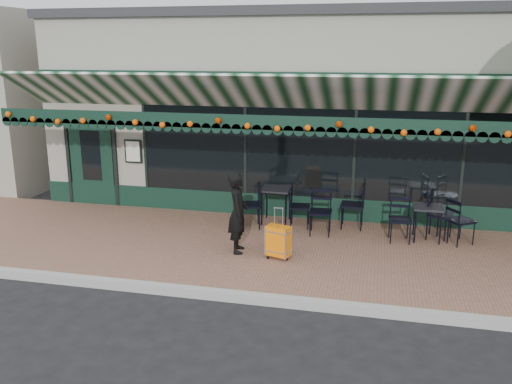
% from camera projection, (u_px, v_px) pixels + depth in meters
% --- Properties ---
extents(ground, '(80.00, 80.00, 0.00)m').
position_uv_depth(ground, '(247.00, 300.00, 8.52)').
color(ground, black).
rests_on(ground, ground).
extents(sidewalk, '(18.00, 4.00, 0.15)m').
position_uv_depth(sidewalk, '(272.00, 250.00, 10.39)').
color(sidewalk, brown).
rests_on(sidewalk, ground).
extents(curb, '(18.00, 0.16, 0.15)m').
position_uv_depth(curb, '(245.00, 297.00, 8.43)').
color(curb, '#9E9E99').
rests_on(curb, ground).
extents(restaurant_building, '(12.00, 9.60, 4.50)m').
position_uv_depth(restaurant_building, '(312.00, 105.00, 15.32)').
color(restaurant_building, gray).
rests_on(restaurant_building, ground).
extents(woman, '(0.46, 0.61, 1.51)m').
position_uv_depth(woman, '(238.00, 213.00, 9.95)').
color(woman, black).
rests_on(woman, sidewalk).
extents(suitcase, '(0.47, 0.35, 0.95)m').
position_uv_depth(suitcase, '(278.00, 241.00, 9.73)').
color(suitcase, orange).
rests_on(suitcase, sidewalk).
extents(cafe_table_a, '(0.56, 0.56, 0.69)m').
position_uv_depth(cafe_table_a, '(428.00, 210.00, 10.60)').
color(cafe_table_a, black).
rests_on(cafe_table_a, sidewalk).
extents(cafe_table_b, '(0.62, 0.62, 0.77)m').
position_uv_depth(cafe_table_b, '(276.00, 192.00, 11.67)').
color(cafe_table_b, black).
rests_on(cafe_table_b, sidewalk).
extents(chair_a_left, '(0.49, 0.49, 0.98)m').
position_uv_depth(chair_a_left, '(352.00, 205.00, 11.35)').
color(chair_a_left, black).
rests_on(chair_a_left, sidewalk).
extents(chair_a_right, '(0.59, 0.59, 0.98)m').
position_uv_depth(chair_a_right, '(440.00, 215.00, 10.69)').
color(chair_a_right, black).
rests_on(chair_a_right, sidewalk).
extents(chair_a_front, '(0.47, 0.47, 0.87)m').
position_uv_depth(chair_a_front, '(400.00, 220.00, 10.56)').
color(chair_a_front, black).
rests_on(chair_a_front, sidewalk).
extents(chair_a_extra, '(0.63, 0.63, 0.91)m').
position_uv_depth(chair_a_extra, '(460.00, 221.00, 10.45)').
color(chair_a_extra, black).
rests_on(chair_a_extra, sidewalk).
extents(chair_b_left, '(0.60, 0.60, 0.96)m').
position_uv_depth(chair_b_left, '(249.00, 205.00, 11.40)').
color(chair_b_left, black).
rests_on(chair_b_left, sidewalk).
extents(chair_b_right, '(0.47, 0.47, 0.87)m').
position_uv_depth(chair_b_right, '(300.00, 207.00, 11.44)').
color(chair_b_right, black).
rests_on(chair_b_right, sidewalk).
extents(chair_b_front, '(0.48, 0.48, 0.92)m').
position_uv_depth(chair_b_front, '(321.00, 212.00, 10.97)').
color(chair_b_front, black).
rests_on(chair_b_front, sidewalk).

